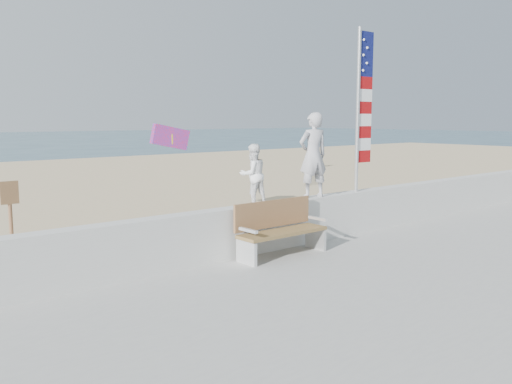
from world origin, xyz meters
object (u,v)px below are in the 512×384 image
adult (313,155)px  bench (279,228)px  child (253,175)px  flag (362,103)px

adult → bench: bearing=33.2°
bench → child: bearing=119.1°
adult → bench: size_ratio=0.95×
child → flag: 3.34m
adult → child: adult is taller
flag → adult: bearing=180.0°
child → bench: 1.09m
child → bench: size_ratio=0.63×
adult → bench: 1.87m
bench → flag: 3.66m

